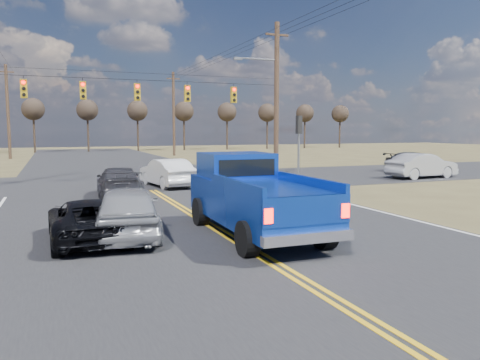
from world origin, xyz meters
name	(u,v)px	position (x,y,z in m)	size (l,w,h in m)	color
ground	(269,262)	(0.00, 0.00, 0.00)	(160.00, 160.00, 0.00)	brown
road_main	(171,202)	(0.00, 10.00, 0.00)	(14.00, 120.00, 0.02)	#28282B
road_cross	(139,183)	(0.00, 18.00, 0.00)	(120.00, 12.00, 0.02)	#28282B
signal_gantry	(147,96)	(0.50, 17.79, 5.06)	(19.60, 4.83, 10.00)	#473323
utility_poles	(140,92)	(0.00, 17.00, 5.23)	(19.60, 58.32, 10.00)	#473323
treeline	(117,95)	(0.00, 26.96, 5.70)	(87.00, 117.80, 7.40)	#33261C
pickup_truck	(253,196)	(0.80, 2.85, 1.15)	(2.61, 6.37, 2.38)	black
silver_suv	(127,211)	(-2.75, 3.81, 0.78)	(1.84, 4.57, 1.56)	#999BA1
black_suv	(87,220)	(-3.86, 3.78, 0.60)	(1.99, 4.32, 1.20)	black
white_car_queue	(167,173)	(1.10, 15.50, 0.77)	(1.63, 4.66, 1.54)	white
dgrey_car_queue	(119,182)	(-1.88, 12.43, 0.70)	(1.95, 4.81, 1.39)	#38373D
cross_car_east_near	(422,166)	(17.44, 13.84, 0.81)	(4.89, 1.70, 1.61)	#AEB0B6
cross_car_east_far	(413,161)	(21.06, 18.63, 0.71)	(4.90, 1.99, 1.42)	#35363B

